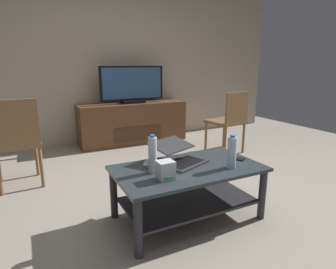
% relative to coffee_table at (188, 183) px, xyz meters
% --- Properties ---
extents(ground_plane, '(7.68, 7.68, 0.00)m').
position_rel_coffee_table_xyz_m(ground_plane, '(0.12, 0.34, -0.31)').
color(ground_plane, '#9E9384').
extents(back_wall, '(6.40, 0.12, 2.80)m').
position_rel_coffee_table_xyz_m(back_wall, '(0.12, 2.78, 1.09)').
color(back_wall, '#B2A38C').
rests_on(back_wall, ground).
extents(coffee_table, '(1.18, 0.66, 0.45)m').
position_rel_coffee_table_xyz_m(coffee_table, '(0.00, 0.00, 0.00)').
color(coffee_table, '#2D383D').
rests_on(coffee_table, ground).
extents(media_cabinet, '(1.72, 0.48, 0.65)m').
position_rel_coffee_table_xyz_m(media_cabinet, '(0.42, 2.46, 0.01)').
color(media_cabinet, brown).
rests_on(media_cabinet, ground).
extents(television, '(1.04, 0.20, 0.58)m').
position_rel_coffee_table_xyz_m(television, '(0.42, 2.43, 0.62)').
color(television, black).
rests_on(television, media_cabinet).
extents(dining_chair, '(0.50, 0.50, 0.89)m').
position_rel_coffee_table_xyz_m(dining_chair, '(1.43, 1.27, 0.20)').
color(dining_chair, brown).
rests_on(dining_chair, ground).
extents(side_chair, '(0.47, 0.47, 0.93)m').
position_rel_coffee_table_xyz_m(side_chair, '(-1.23, 1.30, 0.21)').
color(side_chair, brown).
rests_on(side_chair, ground).
extents(laptop, '(0.47, 0.49, 0.17)m').
position_rel_coffee_table_xyz_m(laptop, '(-0.02, 0.13, 0.20)').
color(laptop, '#333338').
rests_on(laptop, coffee_table).
extents(router_box, '(0.12, 0.11, 0.13)m').
position_rel_coffee_table_xyz_m(router_box, '(-0.27, -0.13, 0.21)').
color(router_box, silver).
rests_on(router_box, coffee_table).
extents(water_bottle_near, '(0.07, 0.07, 0.27)m').
position_rel_coffee_table_xyz_m(water_bottle_near, '(0.30, -0.16, 0.26)').
color(water_bottle_near, silver).
rests_on(water_bottle_near, coffee_table).
extents(water_bottle_far, '(0.07, 0.07, 0.30)m').
position_rel_coffee_table_xyz_m(water_bottle_far, '(-0.30, 0.02, 0.28)').
color(water_bottle_far, silver).
rests_on(water_bottle_far, coffee_table).
extents(cell_phone, '(0.13, 0.16, 0.01)m').
position_rel_coffee_table_xyz_m(cell_phone, '(0.48, -0.01, 0.14)').
color(cell_phone, black).
rests_on(cell_phone, coffee_table).
extents(tv_remote, '(0.12, 0.16, 0.02)m').
position_rel_coffee_table_xyz_m(tv_remote, '(-0.27, 0.21, 0.15)').
color(tv_remote, '#99999E').
rests_on(tv_remote, coffee_table).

